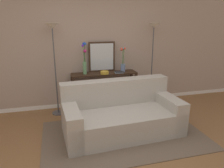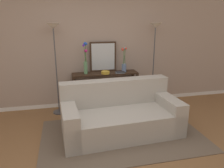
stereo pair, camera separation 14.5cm
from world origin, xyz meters
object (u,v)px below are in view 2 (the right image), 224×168
at_px(wall_mirror, 103,57).
at_px(book_stack, 120,72).
at_px(couch, 120,115).
at_px(console_table, 105,83).
at_px(vase_tall_flowers, 86,60).
at_px(floor_lamp_left, 54,44).
at_px(floor_lamp_right, 155,42).
at_px(vase_short_flowers, 124,63).
at_px(fruit_bowl, 105,72).
at_px(book_row_under_console, 85,106).

bearing_deg(wall_mirror, book_stack, -37.12).
relative_size(couch, console_table, 1.43).
xyz_separation_m(console_table, vase_tall_flowers, (-0.42, -0.00, 0.55)).
relative_size(floor_lamp_left, book_stack, 9.06).
height_order(console_table, floor_lamp_right, floor_lamp_right).
bearing_deg(book_stack, wall_mirror, 142.88).
xyz_separation_m(vase_tall_flowers, vase_short_flowers, (0.84, -0.01, -0.11)).
height_order(floor_lamp_right, fruit_bowl, floor_lamp_right).
bearing_deg(wall_mirror, vase_short_flowers, -19.63).
distance_m(floor_lamp_left, vase_short_flowers, 1.52).
bearing_deg(book_row_under_console, vase_short_flowers, -0.87).
height_order(vase_short_flowers, book_row_under_console, vase_short_flowers).
distance_m(console_table, book_stack, 0.42).
bearing_deg(book_stack, vase_short_flowers, 38.98).
distance_m(couch, vase_tall_flowers, 1.48).
distance_m(floor_lamp_right, vase_tall_flowers, 1.55).
relative_size(console_table, vase_tall_flowers, 2.14).
relative_size(console_table, vase_short_flowers, 2.64).
bearing_deg(couch, fruit_bowl, 92.36).
height_order(floor_lamp_right, book_stack, floor_lamp_right).
xyz_separation_m(wall_mirror, book_row_under_console, (-0.44, -0.14, -1.08)).
bearing_deg(vase_tall_flowers, book_row_under_console, 176.80).
bearing_deg(fruit_bowl, vase_tall_flowers, 165.75).
xyz_separation_m(wall_mirror, fruit_bowl, (-0.00, -0.25, -0.30)).
height_order(vase_short_flowers, book_stack, vase_short_flowers).
xyz_separation_m(floor_lamp_left, vase_short_flowers, (1.45, 0.07, -0.46)).
relative_size(wall_mirror, fruit_bowl, 3.64).
xyz_separation_m(couch, vase_tall_flowers, (-0.45, 1.16, 0.80)).
bearing_deg(vase_short_flowers, book_stack, -141.02).
xyz_separation_m(console_table, book_row_under_console, (-0.46, -0.00, -0.50)).
bearing_deg(vase_tall_flowers, floor_lamp_left, -172.17).
bearing_deg(floor_lamp_left, vase_tall_flowers, 7.83).
bearing_deg(couch, vase_short_flowers, 71.11).
bearing_deg(vase_short_flowers, fruit_bowl, -168.21).
xyz_separation_m(floor_lamp_right, book_stack, (-0.78, -0.02, -0.64)).
bearing_deg(console_table, book_row_under_console, -180.00).
distance_m(couch, book_row_under_console, 1.29).
distance_m(console_table, vase_tall_flowers, 0.69).
xyz_separation_m(floor_lamp_left, book_stack, (1.34, -0.02, -0.64)).
relative_size(vase_short_flowers, book_row_under_console, 2.09).
bearing_deg(floor_lamp_right, floor_lamp_left, 180.00).
distance_m(couch, fruit_bowl, 1.19).
height_order(couch, vase_tall_flowers, vase_tall_flowers).
bearing_deg(fruit_bowl, couch, -87.64).
relative_size(console_table, wall_mirror, 2.18).
xyz_separation_m(floor_lamp_left, floor_lamp_right, (2.12, -0.00, -0.00)).
bearing_deg(vase_tall_flowers, wall_mirror, 19.69).
distance_m(wall_mirror, book_row_under_console, 1.17).
bearing_deg(book_stack, fruit_bowl, -179.83).
xyz_separation_m(floor_lamp_right, wall_mirror, (-1.10, 0.23, -0.33)).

